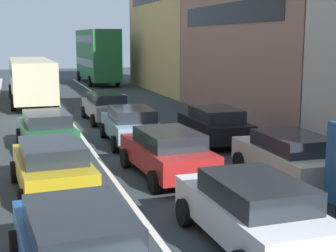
{
  "coord_description": "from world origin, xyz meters",
  "views": [
    {
      "loc": [
        -4.52,
        -2.14,
        4.25
      ],
      "look_at": [
        0.0,
        12.0,
        1.6
      ],
      "focal_mm": 52.44,
      "sensor_mm": 36.0,
      "label": 1
    }
  ],
  "objects_px": {
    "wagon_right_lane_far": "(215,124)",
    "bus_mid_queue_primary": "(31,77)",
    "sedan_right_lane_behind_truck": "(289,156)",
    "sedan_centre_lane_fifth": "(106,106)",
    "bus_far_queue_secondary": "(97,54)",
    "hatchback_centre_lane_third": "(167,152)",
    "sedan_left_lane_fourth": "(47,130)",
    "sedan_centre_lane_second": "(252,210)",
    "wagon_left_lane_second": "(78,247)",
    "sedan_left_lane_third": "(52,166)",
    "coupe_centre_lane_fourth": "(131,124)"
  },
  "relations": [
    {
      "from": "bus_far_queue_secondary",
      "to": "sedan_right_lane_behind_truck",
      "type": "bearing_deg",
      "value": 179.28
    },
    {
      "from": "sedan_left_lane_third",
      "to": "sedan_centre_lane_second",
      "type": "bearing_deg",
      "value": -146.52
    },
    {
      "from": "sedan_centre_lane_fifth",
      "to": "sedan_left_lane_third",
      "type": "bearing_deg",
      "value": 161.11
    },
    {
      "from": "sedan_left_lane_third",
      "to": "coupe_centre_lane_fourth",
      "type": "xyz_separation_m",
      "value": [
        3.62,
        5.76,
        0.0
      ]
    },
    {
      "from": "sedan_right_lane_behind_truck",
      "to": "bus_far_queue_secondary",
      "type": "xyz_separation_m",
      "value": [
        0.11,
        34.43,
        2.03
      ]
    },
    {
      "from": "hatchback_centre_lane_third",
      "to": "sedan_left_lane_fourth",
      "type": "distance_m",
      "value": 5.97
    },
    {
      "from": "sedan_centre_lane_fifth",
      "to": "sedan_right_lane_behind_truck",
      "type": "distance_m",
      "value": 12.92
    },
    {
      "from": "bus_mid_queue_primary",
      "to": "bus_far_queue_secondary",
      "type": "distance_m",
      "value": 15.07
    },
    {
      "from": "coupe_centre_lane_fourth",
      "to": "sedan_left_lane_fourth",
      "type": "xyz_separation_m",
      "value": [
        -3.37,
        -0.13,
        0.0
      ]
    },
    {
      "from": "sedan_left_lane_fourth",
      "to": "wagon_right_lane_far",
      "type": "xyz_separation_m",
      "value": [
        6.64,
        -0.87,
        0.0
      ]
    },
    {
      "from": "sedan_left_lane_third",
      "to": "sedan_right_lane_behind_truck",
      "type": "xyz_separation_m",
      "value": [
        6.84,
        -1.04,
        0.0
      ]
    },
    {
      "from": "sedan_right_lane_behind_truck",
      "to": "coupe_centre_lane_fourth",
      "type": "bearing_deg",
      "value": 26.76
    },
    {
      "from": "coupe_centre_lane_fourth",
      "to": "sedan_centre_lane_second",
      "type": "bearing_deg",
      "value": -178.19
    },
    {
      "from": "wagon_right_lane_far",
      "to": "wagon_left_lane_second",
      "type": "bearing_deg",
      "value": 147.66
    },
    {
      "from": "sedan_centre_lane_second",
      "to": "coupe_centre_lane_fourth",
      "type": "height_order",
      "value": "same"
    },
    {
      "from": "sedan_centre_lane_second",
      "to": "wagon_right_lane_far",
      "type": "xyz_separation_m",
      "value": [
        3.27,
        9.63,
        0.0
      ]
    },
    {
      "from": "wagon_left_lane_second",
      "to": "wagon_right_lane_far",
      "type": "bearing_deg",
      "value": -37.41
    },
    {
      "from": "sedan_centre_lane_second",
      "to": "sedan_centre_lane_fifth",
      "type": "relative_size",
      "value": 1.0
    },
    {
      "from": "sedan_left_lane_fourth",
      "to": "bus_far_queue_secondary",
      "type": "height_order",
      "value": "bus_far_queue_secondary"
    },
    {
      "from": "hatchback_centre_lane_third",
      "to": "bus_far_queue_secondary",
      "type": "distance_m",
      "value": 32.99
    },
    {
      "from": "coupe_centre_lane_fourth",
      "to": "wagon_right_lane_far",
      "type": "height_order",
      "value": "same"
    },
    {
      "from": "sedan_centre_lane_second",
      "to": "bus_mid_queue_primary",
      "type": "height_order",
      "value": "bus_mid_queue_primary"
    },
    {
      "from": "bus_far_queue_secondary",
      "to": "wagon_left_lane_second",
      "type": "bearing_deg",
      "value": 169.34
    },
    {
      "from": "hatchback_centre_lane_third",
      "to": "sedan_right_lane_behind_truck",
      "type": "height_order",
      "value": "same"
    },
    {
      "from": "hatchback_centre_lane_third",
      "to": "sedan_left_lane_fourth",
      "type": "height_order",
      "value": "same"
    },
    {
      "from": "wagon_right_lane_far",
      "to": "bus_mid_queue_primary",
      "type": "bearing_deg",
      "value": 24.85
    },
    {
      "from": "bus_far_queue_secondary",
      "to": "bus_mid_queue_primary",
      "type": "bearing_deg",
      "value": 153.18
    },
    {
      "from": "sedan_centre_lane_fifth",
      "to": "wagon_right_lane_far",
      "type": "xyz_separation_m",
      "value": [
        3.23,
        -6.73,
        0.0
      ]
    },
    {
      "from": "wagon_right_lane_far",
      "to": "bus_far_queue_secondary",
      "type": "distance_m",
      "value": 28.71
    },
    {
      "from": "sedan_left_lane_fourth",
      "to": "sedan_centre_lane_fifth",
      "type": "bearing_deg",
      "value": -33.56
    },
    {
      "from": "hatchback_centre_lane_third",
      "to": "bus_mid_queue_primary",
      "type": "relative_size",
      "value": 0.42
    },
    {
      "from": "wagon_right_lane_far",
      "to": "sedan_centre_lane_fifth",
      "type": "bearing_deg",
      "value": 26.98
    },
    {
      "from": "wagon_left_lane_second",
      "to": "coupe_centre_lane_fourth",
      "type": "xyz_separation_m",
      "value": [
        3.63,
        11.37,
        0.0
      ]
    },
    {
      "from": "sedan_centre_lane_fifth",
      "to": "sedan_right_lane_behind_truck",
      "type": "relative_size",
      "value": 1.0
    },
    {
      "from": "wagon_right_lane_far",
      "to": "bus_mid_queue_primary",
      "type": "xyz_separation_m",
      "value": [
        -6.6,
        15.16,
        0.96
      ]
    },
    {
      "from": "sedan_right_lane_behind_truck",
      "to": "bus_mid_queue_primary",
      "type": "bearing_deg",
      "value": 18.73
    },
    {
      "from": "sedan_right_lane_behind_truck",
      "to": "sedan_centre_lane_fifth",
      "type": "bearing_deg",
      "value": 15.63
    },
    {
      "from": "sedan_centre_lane_second",
      "to": "coupe_centre_lane_fourth",
      "type": "distance_m",
      "value": 10.63
    },
    {
      "from": "sedan_left_lane_third",
      "to": "sedan_left_lane_fourth",
      "type": "height_order",
      "value": "same"
    },
    {
      "from": "sedan_centre_lane_second",
      "to": "hatchback_centre_lane_third",
      "type": "distance_m",
      "value": 5.52
    },
    {
      "from": "hatchback_centre_lane_third",
      "to": "wagon_right_lane_far",
      "type": "relative_size",
      "value": 1.01
    },
    {
      "from": "hatchback_centre_lane_third",
      "to": "wagon_left_lane_second",
      "type": "bearing_deg",
      "value": 147.39
    },
    {
      "from": "bus_far_queue_secondary",
      "to": "sedan_centre_lane_second",
      "type": "bearing_deg",
      "value": 174.5
    },
    {
      "from": "wagon_left_lane_second",
      "to": "sedan_left_lane_fourth",
      "type": "relative_size",
      "value": 1.0
    },
    {
      "from": "sedan_left_lane_fourth",
      "to": "bus_far_queue_secondary",
      "type": "distance_m",
      "value": 28.64
    },
    {
      "from": "sedan_left_lane_fourth",
      "to": "sedan_right_lane_behind_truck",
      "type": "distance_m",
      "value": 9.37
    },
    {
      "from": "hatchback_centre_lane_third",
      "to": "bus_far_queue_secondary",
      "type": "xyz_separation_m",
      "value": [
        3.41,
        32.76,
        2.03
      ]
    },
    {
      "from": "wagon_left_lane_second",
      "to": "coupe_centre_lane_fourth",
      "type": "relative_size",
      "value": 1.01
    },
    {
      "from": "sedan_left_lane_third",
      "to": "sedan_right_lane_behind_truck",
      "type": "bearing_deg",
      "value": -101.73
    },
    {
      "from": "wagon_right_lane_far",
      "to": "sedan_centre_lane_second",
      "type": "bearing_deg",
      "value": 162.58
    }
  ]
}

